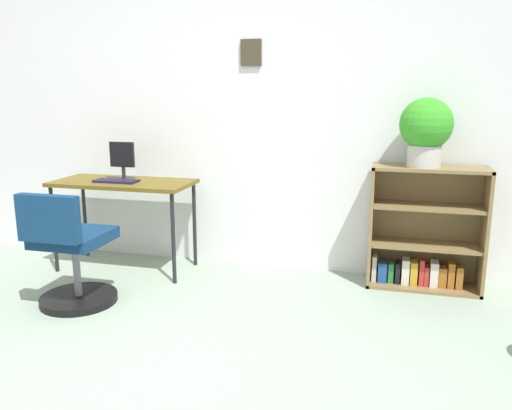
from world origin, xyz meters
The scene contains 8 objects.
ground_plane centered at (0.00, 0.00, 0.00)m, with size 6.24×6.24×0.00m, color #8C9F8C.
wall_back centered at (0.00, 2.15, 1.29)m, with size 5.20×0.12×2.57m.
desk centered at (-0.79, 1.74, 0.67)m, with size 1.11×0.51×0.73m.
monitor centered at (-0.81, 1.79, 0.88)m, with size 0.21×0.18×0.31m.
keyboard centered at (-0.82, 1.68, 0.74)m, with size 0.34×0.14×0.02m, color #1F1933.
office_chair centered at (-0.78, 0.96, 0.35)m, with size 0.52×0.55×0.81m.
bookshelf_low centered at (1.53, 1.96, 0.40)m, with size 0.81×0.30×0.91m.
potted_plant_on_shelf centered at (1.49, 1.90, 1.17)m, with size 0.37×0.37×0.48m.
Camera 1 is at (1.26, -1.90, 1.43)m, focal length 36.17 mm.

